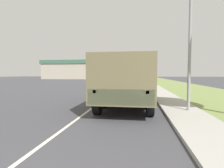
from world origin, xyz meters
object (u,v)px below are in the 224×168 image
(military_truck, at_px, (127,79))
(car_third_ahead, at_px, (124,78))
(lamp_post, at_px, (186,9))
(car_fourth_ahead, at_px, (136,77))
(car_second_ahead, at_px, (136,79))
(car_nearest_ahead, at_px, (135,83))

(military_truck, bearing_deg, car_third_ahead, 94.83)
(car_third_ahead, relative_size, lamp_post, 0.51)
(car_fourth_ahead, xyz_separation_m, lamp_post, (2.90, -58.48, 4.03))
(military_truck, distance_m, car_second_ahead, 28.86)
(military_truck, xyz_separation_m, car_nearest_ahead, (0.25, 12.40, -0.83))
(car_second_ahead, xyz_separation_m, car_fourth_ahead, (-0.22, 28.32, 0.13))
(lamp_post, bearing_deg, car_fourth_ahead, 92.84)
(military_truck, bearing_deg, car_nearest_ahead, 88.83)
(car_nearest_ahead, xyz_separation_m, car_fourth_ahead, (-0.37, 44.77, 0.05))
(car_third_ahead, xyz_separation_m, car_fourth_ahead, (3.54, 13.85, 0.04))
(car_second_ahead, bearing_deg, car_nearest_ahead, -89.47)
(car_nearest_ahead, height_order, car_third_ahead, car_third_ahead)
(military_truck, height_order, car_fourth_ahead, military_truck)
(car_second_ahead, distance_m, car_third_ahead, 14.95)
(car_second_ahead, bearing_deg, military_truck, -90.20)
(car_fourth_ahead, bearing_deg, car_second_ahead, -89.55)
(car_third_ahead, relative_size, car_fourth_ahead, 1.02)
(military_truck, xyz_separation_m, car_fourth_ahead, (-0.12, 57.17, -0.78))
(car_third_ahead, bearing_deg, car_fourth_ahead, 75.67)
(military_truck, bearing_deg, lamp_post, -25.16)
(lamp_post, bearing_deg, military_truck, 154.84)
(car_fourth_ahead, bearing_deg, military_truck, -89.88)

